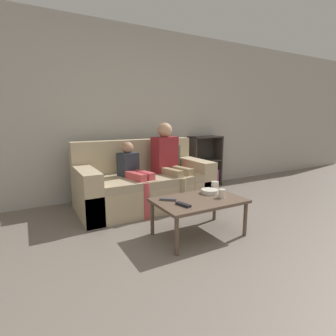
{
  "coord_description": "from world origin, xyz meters",
  "views": [
    {
      "loc": [
        -1.41,
        -1.11,
        1.22
      ],
      "look_at": [
        0.08,
        1.58,
        0.64
      ],
      "focal_mm": 28.0,
      "sensor_mm": 36.0,
      "label": 1
    }
  ],
  "objects_px": {
    "person_child": "(135,172)",
    "cup_near": "(222,193)",
    "tv_remote_1": "(183,205)",
    "coffee_table": "(199,203)",
    "bookshelf": "(204,167)",
    "person_adult": "(169,157)",
    "tv_remote_0": "(168,199)",
    "cup_far": "(215,186)",
    "snack_bowl": "(210,191)",
    "couch": "(144,185)"
  },
  "relations": [
    {
      "from": "cup_far",
      "to": "person_adult",
      "type": "bearing_deg",
      "value": 98.8
    },
    {
      "from": "person_adult",
      "to": "tv_remote_0",
      "type": "bearing_deg",
      "value": -131.08
    },
    {
      "from": "couch",
      "to": "bookshelf",
      "type": "bearing_deg",
      "value": 19.7
    },
    {
      "from": "coffee_table",
      "to": "person_adult",
      "type": "xyz_separation_m",
      "value": [
        0.24,
        1.08,
        0.33
      ]
    },
    {
      "from": "cup_far",
      "to": "tv_remote_0",
      "type": "distance_m",
      "value": 0.68
    },
    {
      "from": "person_adult",
      "to": "person_child",
      "type": "relative_size",
      "value": 1.27
    },
    {
      "from": "cup_near",
      "to": "tv_remote_1",
      "type": "xyz_separation_m",
      "value": [
        -0.5,
        -0.02,
        -0.03
      ]
    },
    {
      "from": "cup_far",
      "to": "tv_remote_0",
      "type": "relative_size",
      "value": 0.63
    },
    {
      "from": "bookshelf",
      "to": "tv_remote_0",
      "type": "height_order",
      "value": "bookshelf"
    },
    {
      "from": "person_child",
      "to": "couch",
      "type": "bearing_deg",
      "value": 25.13
    },
    {
      "from": "tv_remote_1",
      "to": "person_child",
      "type": "bearing_deg",
      "value": 77.97
    },
    {
      "from": "person_child",
      "to": "coffee_table",
      "type": "bearing_deg",
      "value": -86.47
    },
    {
      "from": "couch",
      "to": "tv_remote_1",
      "type": "distance_m",
      "value": 1.28
    },
    {
      "from": "person_adult",
      "to": "cup_far",
      "type": "xyz_separation_m",
      "value": [
        0.13,
        -0.87,
        -0.24
      ]
    },
    {
      "from": "tv_remote_0",
      "to": "person_child",
      "type": "bearing_deg",
      "value": 40.76
    },
    {
      "from": "person_child",
      "to": "snack_bowl",
      "type": "distance_m",
      "value": 1.05
    },
    {
      "from": "bookshelf",
      "to": "cup_near",
      "type": "xyz_separation_m",
      "value": [
        -1.07,
        -1.75,
        0.1
      ]
    },
    {
      "from": "bookshelf",
      "to": "coffee_table",
      "type": "height_order",
      "value": "bookshelf"
    },
    {
      "from": "tv_remote_0",
      "to": "tv_remote_1",
      "type": "height_order",
      "value": "same"
    },
    {
      "from": "person_child",
      "to": "tv_remote_1",
      "type": "bearing_deg",
      "value": -100.53
    },
    {
      "from": "couch",
      "to": "bookshelf",
      "type": "xyz_separation_m",
      "value": [
        1.42,
        0.51,
        0.04
      ]
    },
    {
      "from": "coffee_table",
      "to": "bookshelf",
      "type": "bearing_deg",
      "value": 51.87
    },
    {
      "from": "tv_remote_1",
      "to": "cup_near",
      "type": "bearing_deg",
      "value": -11.58
    },
    {
      "from": "bookshelf",
      "to": "person_child",
      "type": "xyz_separation_m",
      "value": [
        -1.62,
        -0.66,
        0.19
      ]
    },
    {
      "from": "coffee_table",
      "to": "person_child",
      "type": "xyz_separation_m",
      "value": [
        -0.3,
        1.02,
        0.17
      ]
    },
    {
      "from": "cup_near",
      "to": "bookshelf",
      "type": "bearing_deg",
      "value": 58.52
    },
    {
      "from": "couch",
      "to": "cup_far",
      "type": "distance_m",
      "value": 1.08
    },
    {
      "from": "cup_far",
      "to": "snack_bowl",
      "type": "xyz_separation_m",
      "value": [
        -0.14,
        -0.09,
        -0.03
      ]
    },
    {
      "from": "cup_far",
      "to": "tv_remote_1",
      "type": "xyz_separation_m",
      "value": [
        -0.63,
        -0.3,
        -0.04
      ]
    },
    {
      "from": "person_child",
      "to": "tv_remote_0",
      "type": "relative_size",
      "value": 5.71
    },
    {
      "from": "person_adult",
      "to": "snack_bowl",
      "type": "relative_size",
      "value": 6.04
    },
    {
      "from": "cup_near",
      "to": "cup_far",
      "type": "xyz_separation_m",
      "value": [
        0.13,
        0.28,
        0.0
      ]
    },
    {
      "from": "coffee_table",
      "to": "tv_remote_1",
      "type": "relative_size",
      "value": 5.19
    },
    {
      "from": "person_adult",
      "to": "cup_far",
      "type": "relative_size",
      "value": 11.57
    },
    {
      "from": "cup_far",
      "to": "tv_remote_1",
      "type": "bearing_deg",
      "value": -154.19
    },
    {
      "from": "person_adult",
      "to": "tv_remote_1",
      "type": "xyz_separation_m",
      "value": [
        -0.49,
        -1.17,
        -0.27
      ]
    },
    {
      "from": "couch",
      "to": "tv_remote_1",
      "type": "height_order",
      "value": "couch"
    },
    {
      "from": "cup_near",
      "to": "snack_bowl",
      "type": "relative_size",
      "value": 0.47
    },
    {
      "from": "bookshelf",
      "to": "coffee_table",
      "type": "relative_size",
      "value": 0.99
    },
    {
      "from": "person_adult",
      "to": "cup_near",
      "type": "bearing_deg",
      "value": -101.5
    },
    {
      "from": "snack_bowl",
      "to": "bookshelf",
      "type": "bearing_deg",
      "value": 55.18
    },
    {
      "from": "tv_remote_0",
      "to": "coffee_table",
      "type": "bearing_deg",
      "value": -71.44
    },
    {
      "from": "tv_remote_1",
      "to": "cup_far",
      "type": "bearing_deg",
      "value": 11.41
    },
    {
      "from": "cup_far",
      "to": "tv_remote_1",
      "type": "distance_m",
      "value": 0.7
    },
    {
      "from": "bookshelf",
      "to": "coffee_table",
      "type": "bearing_deg",
      "value": -128.13
    },
    {
      "from": "cup_near",
      "to": "tv_remote_0",
      "type": "relative_size",
      "value": 0.57
    },
    {
      "from": "coffee_table",
      "to": "tv_remote_1",
      "type": "xyz_separation_m",
      "value": [
        -0.25,
        -0.1,
        0.05
      ]
    },
    {
      "from": "person_child",
      "to": "cup_near",
      "type": "bearing_deg",
      "value": -76.34
    },
    {
      "from": "coffee_table",
      "to": "person_adult",
      "type": "height_order",
      "value": "person_adult"
    },
    {
      "from": "person_adult",
      "to": "tv_remote_0",
      "type": "height_order",
      "value": "person_adult"
    }
  ]
}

